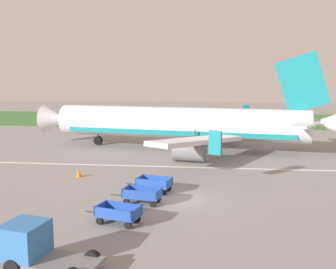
% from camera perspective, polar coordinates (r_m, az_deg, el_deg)
% --- Properties ---
extents(ground_plane, '(220.00, 220.00, 0.00)m').
position_cam_1_polar(ground_plane, '(27.90, 1.66, -9.44)').
color(ground_plane, gray).
extents(grass_strip, '(220.00, 28.00, 0.06)m').
position_cam_1_polar(grass_strip, '(79.78, 4.83, 2.18)').
color(grass_strip, '#3D7033').
rests_on(grass_strip, ground).
extents(apron_stripe, '(120.00, 0.36, 0.01)m').
position_cam_1_polar(apron_stripe, '(37.60, 2.95, -4.76)').
color(apron_stripe, silver).
rests_on(apron_stripe, ground).
extents(airplane, '(37.58, 30.32, 11.34)m').
position_cam_1_polar(airplane, '(46.41, 2.73, 1.56)').
color(airplane, silver).
rests_on(airplane, ground).
extents(baggage_cart_nearest, '(3.62, 2.02, 1.07)m').
position_cam_1_polar(baggage_cart_nearest, '(23.60, -7.26, -11.32)').
color(baggage_cart_nearest, '#234CB2').
rests_on(baggage_cart_nearest, ground).
extents(baggage_cart_second_in_row, '(3.62, 1.76, 1.07)m').
position_cam_1_polar(baggage_cart_second_in_row, '(26.98, -3.79, -8.74)').
color(baggage_cart_second_in_row, '#234CB2').
rests_on(baggage_cart_second_in_row, ground).
extents(baggage_cart_third_in_row, '(3.63, 1.93, 1.07)m').
position_cam_1_polar(baggage_cart_third_in_row, '(29.59, -2.03, -7.18)').
color(baggage_cart_third_in_row, '#234CB2').
rests_on(baggage_cart_third_in_row, ground).
extents(service_truck_beside_carts, '(4.65, 2.67, 2.10)m').
position_cam_1_polar(service_truck_beside_carts, '(19.02, -18.85, -15.06)').
color(service_truck_beside_carts, slate).
rests_on(service_truck_beside_carts, ground).
extents(traffic_cone_near_plane, '(0.53, 0.53, 0.70)m').
position_cam_1_polar(traffic_cone_near_plane, '(34.76, -12.83, -5.46)').
color(traffic_cone_near_plane, orange).
rests_on(traffic_cone_near_plane, ground).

